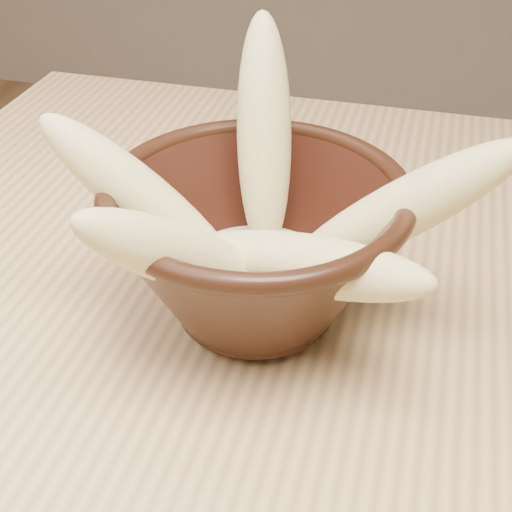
{
  "coord_description": "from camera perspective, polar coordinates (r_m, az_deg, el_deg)",
  "views": [
    {
      "loc": [
        -0.13,
        -0.36,
        1.08
      ],
      "look_at": [
        -0.23,
        0.01,
        0.8
      ],
      "focal_mm": 50.0,
      "sensor_mm": 36.0,
      "label": 1
    }
  ],
  "objects": [
    {
      "name": "banana_across",
      "position": [
        0.42,
        3.85,
        -0.65
      ],
      "size": [
        0.17,
        0.09,
        0.08
      ],
      "primitive_type": "ellipsoid",
      "rotation": [
        1.33,
        0.0,
        1.23
      ],
      "color": "#CABD77",
      "rests_on": "bowl"
    },
    {
      "name": "banana_front",
      "position": [
        0.41,
        -5.78,
        -0.07
      ],
      "size": [
        0.12,
        0.14,
        0.13
      ],
      "primitive_type": "ellipsoid",
      "rotation": [
        0.9,
        0.0,
        -0.69
      ],
      "color": "#CABD77",
      "rests_on": "bowl"
    },
    {
      "name": "bowl",
      "position": [
        0.47,
        0.0,
        0.93
      ],
      "size": [
        0.2,
        0.2,
        0.11
      ],
      "rotation": [
        0.0,
        0.0,
        0.22
      ],
      "color": "black",
      "rests_on": "table"
    },
    {
      "name": "banana_left",
      "position": [
        0.46,
        -8.97,
        4.4
      ],
      "size": [
        0.15,
        0.05,
        0.14
      ],
      "primitive_type": "ellipsoid",
      "rotation": [
        0.83,
        0.0,
        -1.48
      ],
      "color": "#CABD77",
      "rests_on": "bowl"
    },
    {
      "name": "banana_right",
      "position": [
        0.45,
        11.28,
        3.46
      ],
      "size": [
        0.16,
        0.04,
        0.14
      ],
      "primitive_type": "ellipsoid",
      "rotation": [
        0.89,
        0.0,
        1.61
      ],
      "color": "#CABD77",
      "rests_on": "bowl"
    },
    {
      "name": "milk_puddle",
      "position": [
        0.49,
        -0.0,
        -1.68
      ],
      "size": [
        0.11,
        0.11,
        0.02
      ],
      "primitive_type": "cylinder",
      "color": "beige",
      "rests_on": "bowl"
    },
    {
      "name": "banana_upright",
      "position": [
        0.49,
        0.66,
        9.6
      ],
      "size": [
        0.06,
        0.11,
        0.16
      ],
      "primitive_type": "ellipsoid",
      "rotation": [
        0.41,
        0.0,
        3.44
      ],
      "color": "#CABD77",
      "rests_on": "bowl"
    }
  ]
}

